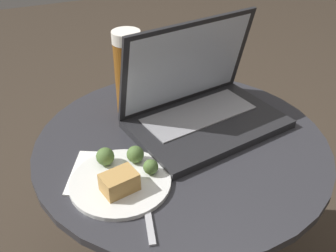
# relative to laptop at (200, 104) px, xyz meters

# --- Properties ---
(table) EXTENTS (0.66, 0.66, 0.53)m
(table) POSITION_rel_laptop_xyz_m (-0.07, -0.06, -0.20)
(table) COLOR #515156
(table) RESTS_ON ground_plane
(napkin) EXTENTS (0.23, 0.21, 0.00)m
(napkin) POSITION_rel_laptop_xyz_m (-0.24, -0.11, -0.05)
(napkin) COLOR white
(napkin) RESTS_ON table
(laptop) EXTENTS (0.39, 0.29, 0.24)m
(laptop) POSITION_rel_laptop_xyz_m (0.00, 0.00, 0.00)
(laptop) COLOR #232326
(laptop) RESTS_ON table
(beer_glass) EXTENTS (0.07, 0.07, 0.21)m
(beer_glass) POSITION_rel_laptop_xyz_m (-0.14, 0.11, 0.06)
(beer_glass) COLOR brown
(beer_glass) RESTS_ON table
(snack_plate) EXTENTS (0.20, 0.20, 0.05)m
(snack_plate) POSITION_rel_laptop_xyz_m (-0.24, -0.13, -0.04)
(snack_plate) COLOR silver
(snack_plate) RESTS_ON table
(fork) EXTENTS (0.07, 0.19, 0.00)m
(fork) POSITION_rel_laptop_xyz_m (-0.22, -0.20, -0.05)
(fork) COLOR #B2B2B7
(fork) RESTS_ON table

